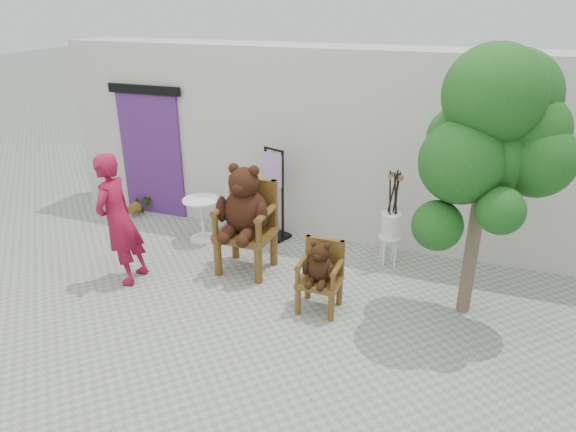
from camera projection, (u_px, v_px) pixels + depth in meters
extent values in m
plane|color=gray|center=(247.00, 320.00, 6.34)|extent=(60.00, 60.00, 0.00)
cube|color=beige|center=(323.00, 141.00, 8.42)|extent=(9.00, 1.00, 3.00)
cube|color=#50246C|center=(152.00, 155.00, 9.10)|extent=(1.20, 0.08, 2.20)
cube|color=black|center=(144.00, 90.00, 8.61)|extent=(1.40, 0.06, 0.15)
cylinder|color=#513311|center=(218.00, 258.00, 7.28)|extent=(0.11, 0.11, 0.53)
cylinder|color=#513311|center=(235.00, 242.00, 7.77)|extent=(0.11, 0.11, 0.53)
cylinder|color=#513311|center=(258.00, 266.00, 7.08)|extent=(0.11, 0.11, 0.53)
cylinder|color=#513311|center=(274.00, 248.00, 7.57)|extent=(0.11, 0.11, 0.53)
cube|color=#513311|center=(246.00, 233.00, 7.30)|extent=(0.75, 0.69, 0.10)
cube|color=#513311|center=(253.00, 200.00, 7.40)|extent=(0.72, 0.10, 0.69)
cylinder|color=#513311|center=(233.00, 198.00, 7.51)|extent=(0.10, 0.10, 0.69)
cylinder|color=#513311|center=(215.00, 224.00, 7.08)|extent=(0.09, 0.09, 0.31)
cylinder|color=#513311|center=(224.00, 207.00, 7.26)|extent=(0.10, 0.66, 0.10)
cylinder|color=#513311|center=(274.00, 203.00, 7.30)|extent=(0.10, 0.10, 0.69)
cylinder|color=#513311|center=(258.00, 231.00, 6.87)|extent=(0.09, 0.09, 0.31)
cylinder|color=#513311|center=(266.00, 213.00, 7.05)|extent=(0.10, 0.66, 0.10)
ellipsoid|color=black|center=(246.00, 212.00, 7.20)|extent=(0.64, 0.55, 0.67)
sphere|color=black|center=(244.00, 182.00, 7.00)|extent=(0.43, 0.43, 0.43)
ellipsoid|color=black|center=(239.00, 189.00, 6.87)|extent=(0.19, 0.15, 0.15)
sphere|color=black|center=(234.00, 168.00, 6.99)|extent=(0.15, 0.15, 0.15)
sphere|color=black|center=(254.00, 171.00, 6.89)|extent=(0.15, 0.15, 0.15)
ellipsoid|color=black|center=(222.00, 209.00, 7.16)|extent=(0.15, 0.21, 0.39)
ellipsoid|color=black|center=(228.00, 232.00, 7.09)|extent=(0.19, 0.38, 0.19)
sphere|color=black|center=(224.00, 238.00, 6.97)|extent=(0.18, 0.18, 0.18)
ellipsoid|color=black|center=(262.00, 215.00, 6.97)|extent=(0.15, 0.21, 0.39)
ellipsoid|color=black|center=(247.00, 235.00, 7.00)|extent=(0.19, 0.38, 0.19)
sphere|color=black|center=(242.00, 241.00, 6.88)|extent=(0.18, 0.18, 0.18)
cylinder|color=#513311|center=(298.00, 301.00, 6.40)|extent=(0.08, 0.08, 0.36)
cylinder|color=#513311|center=(308.00, 286.00, 6.74)|extent=(0.08, 0.08, 0.36)
cylinder|color=#513311|center=(331.00, 308.00, 6.27)|extent=(0.08, 0.08, 0.36)
cylinder|color=#513311|center=(340.00, 292.00, 6.60)|extent=(0.08, 0.08, 0.36)
cube|color=#513311|center=(319.00, 282.00, 6.42)|extent=(0.52, 0.47, 0.07)
cube|color=#513311|center=(325.00, 255.00, 6.49)|extent=(0.49, 0.07, 0.47)
cylinder|color=#513311|center=(308.00, 252.00, 6.56)|extent=(0.07, 0.07, 0.47)
cylinder|color=#513311|center=(297.00, 276.00, 6.27)|extent=(0.06, 0.06, 0.22)
cylinder|color=#513311|center=(303.00, 261.00, 6.39)|extent=(0.07, 0.45, 0.07)
cylinder|color=#513311|center=(342.00, 258.00, 6.41)|extent=(0.07, 0.07, 0.47)
cylinder|color=#513311|center=(333.00, 282.00, 6.12)|extent=(0.06, 0.06, 0.22)
cylinder|color=#513311|center=(338.00, 267.00, 6.25)|extent=(0.07, 0.45, 0.07)
ellipsoid|color=black|center=(320.00, 269.00, 6.35)|extent=(0.34, 0.29, 0.36)
sphere|color=black|center=(320.00, 252.00, 6.25)|extent=(0.23, 0.23, 0.23)
ellipsoid|color=black|center=(318.00, 257.00, 6.17)|extent=(0.10, 0.08, 0.08)
sphere|color=black|center=(314.00, 244.00, 6.24)|extent=(0.08, 0.08, 0.08)
sphere|color=black|center=(327.00, 246.00, 6.19)|extent=(0.08, 0.08, 0.08)
ellipsoid|color=black|center=(306.00, 267.00, 6.33)|extent=(0.08, 0.11, 0.21)
ellipsoid|color=black|center=(310.00, 282.00, 6.29)|extent=(0.10, 0.20, 0.10)
sphere|color=black|center=(308.00, 286.00, 6.23)|extent=(0.10, 0.10, 0.10)
ellipsoid|color=black|center=(331.00, 272.00, 6.23)|extent=(0.08, 0.11, 0.21)
ellipsoid|color=black|center=(322.00, 284.00, 6.24)|extent=(0.10, 0.20, 0.10)
sphere|color=black|center=(320.00, 288.00, 6.18)|extent=(0.10, 0.10, 0.10)
imported|color=maroon|center=(118.00, 220.00, 6.93)|extent=(0.49, 0.69, 1.81)
cylinder|color=white|center=(201.00, 200.00, 8.20)|extent=(0.60, 0.60, 0.03)
cylinder|color=white|center=(203.00, 220.00, 8.33)|extent=(0.06, 0.06, 0.68)
cylinder|color=white|center=(204.00, 238.00, 8.46)|extent=(0.44, 0.44, 0.03)
cube|color=black|center=(266.00, 192.00, 8.36)|extent=(0.04, 0.04, 1.50)
cube|color=black|center=(283.00, 197.00, 8.14)|extent=(0.04, 0.04, 1.50)
cube|color=black|center=(274.00, 150.00, 7.96)|extent=(0.38, 0.17, 0.03)
cube|color=black|center=(275.00, 235.00, 8.54)|extent=(0.54, 0.49, 0.06)
cube|color=#C695D9|center=(274.00, 169.00, 8.08)|extent=(0.35, 0.16, 0.52)
cylinder|color=black|center=(274.00, 151.00, 7.97)|extent=(0.01, 0.01, 0.08)
cylinder|color=white|center=(389.00, 237.00, 7.52)|extent=(0.32, 0.32, 0.03)
cylinder|color=white|center=(395.00, 249.00, 7.65)|extent=(0.03, 0.03, 0.44)
cylinder|color=white|center=(384.00, 247.00, 7.70)|extent=(0.03, 0.03, 0.44)
cylinder|color=white|center=(381.00, 252.00, 7.56)|extent=(0.03, 0.03, 0.44)
cylinder|color=white|center=(393.00, 254.00, 7.50)|extent=(0.03, 0.03, 0.44)
cylinder|color=black|center=(392.00, 197.00, 7.32)|extent=(0.13, 0.08, 0.80)
cylinder|color=brown|center=(392.00, 174.00, 7.24)|extent=(0.05, 0.04, 0.08)
cylinder|color=black|center=(396.00, 199.00, 7.24)|extent=(0.09, 0.17, 0.79)
cylinder|color=brown|center=(401.00, 178.00, 7.07)|extent=(0.04, 0.05, 0.08)
cylinder|color=black|center=(396.00, 198.00, 7.26)|extent=(0.03, 0.17, 0.79)
cylinder|color=brown|center=(402.00, 177.00, 7.12)|extent=(0.04, 0.05, 0.08)
cylinder|color=black|center=(396.00, 197.00, 7.29)|extent=(0.10, 0.11, 0.80)
cylinder|color=brown|center=(400.00, 176.00, 7.18)|extent=(0.04, 0.04, 0.08)
cylinder|color=black|center=(395.00, 199.00, 7.24)|extent=(0.08, 0.11, 0.80)
cylinder|color=brown|center=(399.00, 178.00, 7.08)|extent=(0.04, 0.04, 0.08)
cylinder|color=black|center=(390.00, 198.00, 7.25)|extent=(0.09, 0.08, 0.80)
cylinder|color=brown|center=(390.00, 177.00, 7.11)|extent=(0.04, 0.04, 0.07)
cylinder|color=brown|center=(479.00, 206.00, 5.99)|extent=(0.16, 0.16, 2.86)
sphere|color=#103A12|center=(530.00, 131.00, 5.58)|extent=(0.84, 0.84, 0.84)
sphere|color=#103A12|center=(461.00, 162.00, 5.52)|extent=(0.92, 0.92, 0.92)
sphere|color=#103A12|center=(513.00, 96.00, 5.66)|extent=(1.05, 1.05, 1.05)
sphere|color=#103A12|center=(461.00, 138.00, 6.01)|extent=(0.79, 0.79, 0.79)
sphere|color=#103A12|center=(493.00, 158.00, 5.65)|extent=(0.83, 0.83, 0.83)
sphere|color=#103A12|center=(537.00, 159.00, 5.55)|extent=(0.85, 0.85, 0.85)
sphere|color=#103A12|center=(494.00, 94.00, 5.39)|extent=(1.08, 1.08, 1.08)
sphere|color=#103A12|center=(437.00, 225.00, 5.72)|extent=(0.57, 0.57, 0.57)
sphere|color=#103A12|center=(500.00, 211.00, 5.32)|extent=(0.51, 0.51, 0.51)
imported|color=#103A12|center=(138.00, 205.00, 9.33)|extent=(0.39, 0.35, 0.39)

